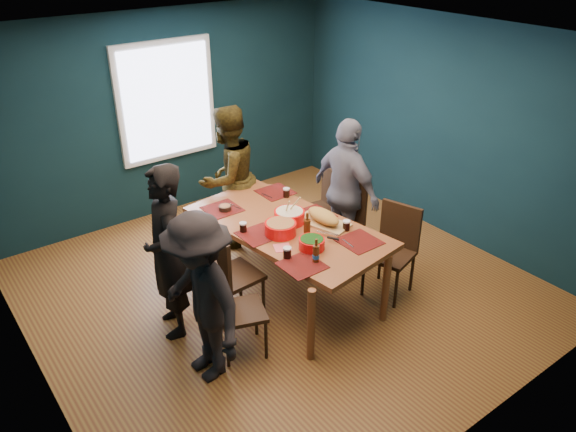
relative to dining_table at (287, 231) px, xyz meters
The scene contains 26 objects.
room 0.71m from the dining_table, 98.18° to the left, with size 5.01×5.01×2.71m.
dining_table is the anchor object (origin of this frame).
chair_left_far 1.27m from the dining_table, 139.97° to the left, with size 0.41×0.41×0.86m.
chair_left_mid 0.81m from the dining_table, behind, with size 0.49×0.49×1.03m.
chair_left_near 1.14m from the dining_table, 153.60° to the right, with size 0.54×0.54×0.93m.
chair_right_far 1.15m from the dining_table, 29.03° to the left, with size 0.49×0.49×0.97m.
chair_right_mid 0.98m from the dining_table, ahead, with size 0.53×0.53×0.99m.
chair_right_near 1.16m from the dining_table, 35.35° to the right, with size 0.57×0.57×1.00m.
person_far_left 1.30m from the dining_table, behind, with size 0.64×0.42×1.75m, color black.
person_back 1.29m from the dining_table, 86.97° to the left, with size 0.86×0.67×1.77m, color black.
person_right 1.00m from the dining_table, ahead, with size 1.01×0.42×1.73m, color silver.
person_near_left 1.46m from the dining_table, 156.92° to the right, with size 1.04×0.60×1.61m, color black.
bowl_salad 0.26m from the dining_table, 145.29° to the right, with size 0.32×0.32×0.13m.
bowl_dumpling 0.16m from the dining_table, 29.18° to the left, with size 0.32×0.32×0.30m.
bowl_herbs 0.55m from the dining_table, 100.49° to the right, with size 0.25×0.25×0.11m.
cutting_board 0.41m from the dining_table, 33.82° to the right, with size 0.43×0.70×0.15m.
small_bowl 0.76m from the dining_table, 117.46° to the left, with size 0.14×0.14×0.06m.
beer_bottle_a 0.78m from the dining_table, 106.40° to the right, with size 0.07×0.07×0.24m.
beer_bottle_b 0.37m from the dining_table, 88.77° to the right, with size 0.07×0.07×0.27m.
cola_glass_a 0.66m from the dining_table, 126.81° to the right, with size 0.08×0.08×0.11m.
cola_glass_b 0.63m from the dining_table, 47.84° to the right, with size 0.08×0.08×0.11m.
cola_glass_c 0.67m from the dining_table, 53.95° to the left, with size 0.08×0.08×0.11m.
cola_glass_d 0.49m from the dining_table, 162.09° to the left, with size 0.08×0.08×0.11m.
napkin_a 0.41m from the dining_table, ahead, with size 0.14×0.14×0.00m, color #E6606B.
napkin_b 0.48m from the dining_table, 132.45° to the right, with size 0.16×0.16×0.00m, color #E6606B.
napkin_c 0.83m from the dining_table, 62.09° to the right, with size 0.15×0.15×0.00m, color #E6606B.
Camera 1 is at (-3.01, -4.18, 3.65)m, focal length 35.00 mm.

